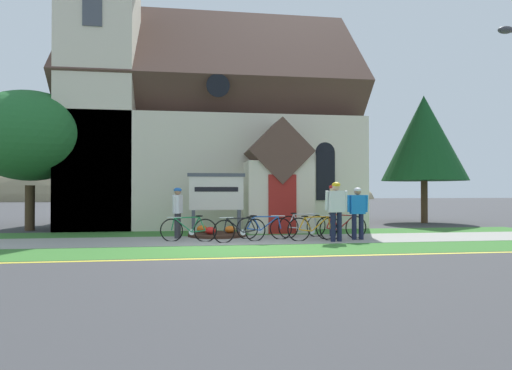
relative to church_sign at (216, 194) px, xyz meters
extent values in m
plane|color=#3D3D3F|center=(0.31, 0.32, -1.41)|extent=(140.00, 140.00, 0.00)
cube|color=#99968E|center=(0.14, -1.75, -1.40)|extent=(32.00, 2.61, 0.01)
cube|color=#38722D|center=(0.14, -4.15, -1.40)|extent=(32.00, 2.18, 0.01)
cube|color=#38722D|center=(0.14, 0.60, -1.40)|extent=(24.00, 2.09, 0.01)
cube|color=yellow|center=(0.14, -5.39, -1.41)|extent=(28.00, 0.16, 0.01)
cube|color=beige|center=(0.14, 5.65, 0.86)|extent=(12.15, 8.01, 4.54)
cube|color=brown|center=(0.14, 5.65, 4.59)|extent=(12.65, 8.16, 8.16)
cube|color=beige|center=(-4.50, 3.07, 3.70)|extent=(2.86, 2.86, 10.21)
cube|color=#474C56|center=(-4.50, 1.62, 6.81)|extent=(0.70, 0.06, 1.20)
cube|color=beige|center=(2.33, 0.84, -0.11)|extent=(2.40, 1.60, 2.60)
cube|color=brown|center=(2.33, 0.84, 1.54)|extent=(2.40, 1.80, 2.40)
cube|color=maroon|center=(2.33, 0.02, -0.36)|extent=(1.00, 0.06, 2.10)
cube|color=black|center=(4.40, 1.61, 0.69)|extent=(0.76, 0.06, 1.90)
cone|color=black|center=(4.40, 1.61, 1.64)|extent=(0.80, 0.06, 0.80)
cylinder|color=black|center=(0.14, 1.61, 4.15)|extent=(0.90, 0.06, 0.90)
cube|color=#474C56|center=(-0.79, -0.01, -0.98)|extent=(0.12, 0.12, 0.86)
cube|color=#474C56|center=(0.79, 0.01, -0.98)|extent=(0.12, 0.12, 0.86)
cube|color=silver|center=(0.00, 0.00, 0.03)|extent=(1.88, 0.11, 1.15)
cube|color=#474C56|center=(0.00, 0.00, 0.66)|extent=(2.00, 0.15, 0.12)
cube|color=black|center=(0.00, -0.04, 0.17)|extent=(1.50, 0.03, 0.16)
cylinder|color=#382319|center=(0.00, -0.54, -1.36)|extent=(1.94, 1.94, 0.10)
ellipsoid|color=orange|center=(0.43, -0.46, -1.19)|extent=(0.36, 0.36, 0.24)
ellipsoid|color=orange|center=(-0.50, -0.08, -1.19)|extent=(0.36, 0.36, 0.24)
ellipsoid|color=red|center=(-0.24, -0.78, -1.19)|extent=(0.36, 0.36, 0.24)
torus|color=black|center=(-0.44, -2.05, -1.07)|extent=(0.70, 0.18, 0.71)
torus|color=black|center=(-1.44, -1.84, -1.07)|extent=(0.70, 0.18, 0.71)
cylinder|color=#19723F|center=(-1.10, -1.91, -0.91)|extent=(0.55, 0.15, 0.45)
cylinder|color=#19723F|center=(-0.99, -1.93, -0.69)|extent=(0.75, 0.19, 0.07)
cylinder|color=#19723F|center=(-0.73, -1.99, -0.90)|extent=(0.26, 0.09, 0.47)
cylinder|color=#19723F|center=(-0.64, -2.01, -1.10)|extent=(0.41, 0.12, 0.09)
cylinder|color=#19723F|center=(-0.53, -2.03, -0.87)|extent=(0.22, 0.08, 0.42)
cylinder|color=#19723F|center=(-1.40, -1.84, -0.89)|extent=(0.12, 0.06, 0.38)
ellipsoid|color=black|center=(-0.62, -2.01, -0.64)|extent=(0.25, 0.13, 0.05)
cylinder|color=silver|center=(-1.36, -1.85, -0.69)|extent=(0.44, 0.12, 0.03)
cylinder|color=silver|center=(-0.84, -1.97, -1.12)|extent=(0.18, 0.06, 0.18)
torus|color=black|center=(2.24, -1.40, -1.06)|extent=(0.72, 0.25, 0.74)
torus|color=black|center=(3.25, -1.09, -1.06)|extent=(0.72, 0.25, 0.74)
cylinder|color=#B7B7BC|center=(2.90, -1.20, -0.89)|extent=(0.56, 0.20, 0.47)
cylinder|color=#B7B7BC|center=(2.79, -1.23, -0.66)|extent=(0.76, 0.26, 0.06)
cylinder|color=#B7B7BC|center=(2.53, -1.31, -0.88)|extent=(0.26, 0.11, 0.48)
cylinder|color=#B7B7BC|center=(2.44, -1.34, -1.08)|extent=(0.42, 0.16, 0.09)
cylinder|color=#B7B7BC|center=(2.33, -1.37, -0.85)|extent=(0.22, 0.10, 0.43)
cylinder|color=#B7B7BC|center=(3.21, -1.11, -0.86)|extent=(0.12, 0.07, 0.40)
ellipsoid|color=black|center=(2.42, -1.35, -0.62)|extent=(0.25, 0.15, 0.05)
cylinder|color=silver|center=(3.16, -1.12, -0.65)|extent=(0.43, 0.16, 0.03)
cylinder|color=silver|center=(2.64, -1.28, -1.11)|extent=(0.18, 0.07, 0.18)
torus|color=black|center=(3.36, -1.89, -1.06)|extent=(0.73, 0.12, 0.73)
torus|color=black|center=(4.37, -1.77, -1.06)|extent=(0.73, 0.12, 0.73)
cylinder|color=#A51E19|center=(4.02, -1.81, -0.90)|extent=(0.55, 0.10, 0.45)
cylinder|color=#A51E19|center=(3.91, -1.82, -0.66)|extent=(0.75, 0.12, 0.09)
cylinder|color=#A51E19|center=(3.65, -1.85, -0.87)|extent=(0.26, 0.06, 0.50)
cylinder|color=#A51E19|center=(3.56, -1.86, -1.09)|extent=(0.41, 0.08, 0.09)
cylinder|color=#A51E19|center=(3.45, -1.87, -0.85)|extent=(0.22, 0.06, 0.44)
cylinder|color=#A51E19|center=(4.33, -1.78, -0.87)|extent=(0.12, 0.05, 0.38)
ellipsoid|color=black|center=(3.54, -1.86, -0.60)|extent=(0.25, 0.11, 0.05)
cylinder|color=silver|center=(4.29, -1.78, -0.67)|extent=(0.44, 0.08, 0.03)
cylinder|color=silver|center=(3.76, -1.84, -1.11)|extent=(0.18, 0.04, 0.18)
torus|color=black|center=(1.06, -2.10, -1.08)|extent=(0.67, 0.26, 0.70)
torus|color=black|center=(0.09, -2.43, -1.08)|extent=(0.67, 0.26, 0.70)
cylinder|color=black|center=(0.42, -2.32, -0.91)|extent=(0.54, 0.21, 0.46)
cylinder|color=black|center=(0.53, -2.28, -0.70)|extent=(0.73, 0.28, 0.05)
cylinder|color=black|center=(0.78, -2.20, -0.92)|extent=(0.25, 0.12, 0.44)
cylinder|color=black|center=(0.87, -2.17, -1.10)|extent=(0.40, 0.17, 0.09)
cylinder|color=black|center=(0.97, -2.13, -0.89)|extent=(0.22, 0.10, 0.39)
cylinder|color=black|center=(0.13, -2.42, -0.89)|extent=(0.12, 0.07, 0.39)
ellipsoid|color=black|center=(0.89, -2.16, -0.67)|extent=(0.25, 0.15, 0.05)
cylinder|color=silver|center=(0.17, -2.41, -0.67)|extent=(0.43, 0.17, 0.03)
cylinder|color=silver|center=(0.67, -2.23, -1.13)|extent=(0.18, 0.08, 0.18)
torus|color=black|center=(2.37, -2.30, -1.06)|extent=(0.73, 0.10, 0.73)
torus|color=black|center=(3.39, -2.21, -1.06)|extent=(0.73, 0.10, 0.73)
cylinder|color=orange|center=(3.04, -2.24, -0.89)|extent=(0.55, 0.08, 0.46)
cylinder|color=orange|center=(2.93, -2.25, -0.68)|extent=(0.76, 0.10, 0.05)
cylinder|color=orange|center=(2.66, -2.27, -0.90)|extent=(0.26, 0.06, 0.44)
cylinder|color=orange|center=(2.57, -2.28, -1.09)|extent=(0.41, 0.07, 0.09)
cylinder|color=orange|center=(2.46, -2.29, -0.87)|extent=(0.22, 0.05, 0.39)
cylinder|color=orange|center=(3.35, -2.21, -0.87)|extent=(0.12, 0.05, 0.39)
ellipsoid|color=black|center=(2.55, -2.28, -0.66)|extent=(0.25, 0.10, 0.05)
cylinder|color=silver|center=(3.31, -2.22, -0.66)|extent=(0.44, 0.06, 0.03)
cylinder|color=silver|center=(2.78, -2.26, -1.11)|extent=(0.18, 0.03, 0.18)
torus|color=black|center=(0.89, -1.49, -1.08)|extent=(0.69, 0.20, 0.70)
torus|color=black|center=(1.92, -1.73, -1.08)|extent=(0.69, 0.20, 0.70)
cylinder|color=#194CA5|center=(1.57, -1.65, -0.91)|extent=(0.57, 0.17, 0.46)
cylinder|color=#194CA5|center=(1.46, -1.62, -0.70)|extent=(0.77, 0.22, 0.05)
cylinder|color=#194CA5|center=(1.19, -1.56, -0.92)|extent=(0.27, 0.10, 0.44)
cylinder|color=#194CA5|center=(1.10, -1.53, -1.10)|extent=(0.42, 0.13, 0.09)
cylinder|color=#194CA5|center=(0.98, -1.51, -0.89)|extent=(0.22, 0.09, 0.39)
cylinder|color=#194CA5|center=(1.88, -1.72, -0.89)|extent=(0.12, 0.06, 0.39)
ellipsoid|color=black|center=(1.08, -1.53, -0.68)|extent=(0.25, 0.13, 0.05)
cylinder|color=silver|center=(1.84, -1.71, -0.67)|extent=(0.43, 0.13, 0.03)
cylinder|color=silver|center=(1.30, -1.58, -1.13)|extent=(0.18, 0.06, 0.18)
cylinder|color=#191E38|center=(4.37, -2.20, -1.01)|extent=(0.15, 0.15, 0.80)
cylinder|color=#191E38|center=(4.14, -2.21, -1.01)|extent=(0.15, 0.15, 0.80)
cube|color=blue|center=(4.26, -2.20, -0.31)|extent=(0.46, 0.21, 0.59)
sphere|color=#936B51|center=(4.26, -2.20, 0.09)|extent=(0.21, 0.21, 0.21)
ellipsoid|color=silver|center=(4.26, -2.20, 0.14)|extent=(0.23, 0.27, 0.15)
cylinder|color=blue|center=(4.54, -2.23, -0.28)|extent=(0.09, 0.14, 0.53)
cylinder|color=blue|center=(3.98, -2.17, -0.28)|extent=(0.09, 0.09, 0.53)
cylinder|color=#2D2D33|center=(-1.31, -1.08, -1.01)|extent=(0.15, 0.15, 0.80)
cylinder|color=#2D2D33|center=(-1.27, -0.89, -1.01)|extent=(0.15, 0.15, 0.80)
cube|color=silver|center=(-1.29, -0.99, -0.31)|extent=(0.31, 0.49, 0.59)
sphere|color=#936B51|center=(-1.29, -0.99, 0.08)|extent=(0.21, 0.21, 0.21)
ellipsoid|color=#1E59B2|center=(-1.29, -0.99, 0.14)|extent=(0.31, 0.28, 0.15)
cylinder|color=silver|center=(-1.40, -1.24, -0.28)|extent=(0.09, 0.20, 0.53)
cylinder|color=silver|center=(-1.18, -0.73, -0.28)|extent=(0.09, 0.15, 0.53)
cylinder|color=#191E38|center=(3.53, -2.59, -0.97)|extent=(0.15, 0.15, 0.88)
cylinder|color=#191E38|center=(3.32, -2.64, -0.97)|extent=(0.15, 0.15, 0.88)
cube|color=silver|center=(3.43, -2.62, -0.20)|extent=(0.53, 0.30, 0.64)
sphere|color=tan|center=(3.43, -2.62, 0.23)|extent=(0.23, 0.23, 0.23)
ellipsoid|color=gold|center=(3.43, -2.62, 0.30)|extent=(0.29, 0.33, 0.16)
cylinder|color=silver|center=(3.73, -2.59, -0.17)|extent=(0.09, 0.19, 0.59)
cylinder|color=silver|center=(3.13, -2.64, -0.17)|extent=(0.09, 0.16, 0.59)
cylinder|color=#191E38|center=(3.79, -1.08, -0.98)|extent=(0.15, 0.15, 0.85)
cylinder|color=#191E38|center=(3.91, -0.94, -0.98)|extent=(0.15, 0.15, 0.85)
cube|color=yellow|center=(3.85, -1.01, -0.25)|extent=(0.47, 0.49, 0.62)
sphere|color=beige|center=(3.85, -1.01, 0.17)|extent=(0.22, 0.22, 0.22)
ellipsoid|color=red|center=(3.85, -1.01, 0.24)|extent=(0.36, 0.36, 0.15)
cylinder|color=yellow|center=(3.63, -1.20, -0.21)|extent=(0.09, 0.15, 0.57)
cylinder|color=yellow|center=(4.07, -0.82, -0.21)|extent=(0.09, 0.16, 0.57)
ellipsoid|color=#3F3F44|center=(7.74, -4.30, 4.56)|extent=(0.44, 0.28, 0.20)
cylinder|color=#4C3823|center=(10.08, 4.35, -0.41)|extent=(0.31, 0.31, 2.00)
cone|color=#14471E|center=(10.08, 4.35, 2.62)|extent=(3.96, 3.96, 4.06)
cylinder|color=#4C3823|center=(-7.02, 2.77, -0.54)|extent=(0.35, 0.35, 1.73)
ellipsoid|color=#23662D|center=(-7.02, 2.77, 2.22)|extent=(4.62, 4.62, 3.45)
ellipsoid|color=#847A5B|center=(-13.86, 65.56, -1.41)|extent=(93.75, 36.40, 16.04)
camera|label=1|loc=(-0.83, -15.46, 0.12)|focal=31.32mm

